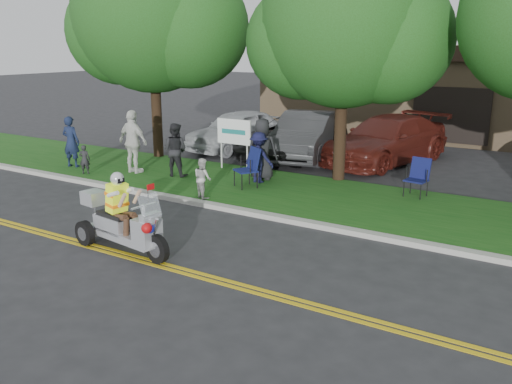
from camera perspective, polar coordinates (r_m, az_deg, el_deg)
The scene contains 23 objects.
ground at distance 11.02m, azimuth -8.87°, elevation -6.58°, with size 120.00×120.00×0.00m, color #28282B.
centerline_near at distance 10.62m, azimuth -10.90°, elevation -7.51°, with size 60.00×0.10×0.01m, color gold.
centerline_far at distance 10.73m, azimuth -10.33°, elevation -7.24°, with size 60.00×0.10×0.01m, color gold.
curb at distance 13.32m, azimuth -0.40°, elevation -2.21°, with size 60.00×0.25×0.12m, color #A8A89E.
grass_verge at distance 15.11m, azimuth 3.92°, elevation -0.12°, with size 60.00×4.00×0.10m, color #144B14.
commercial_building at distance 27.19m, azimuth 21.80°, elevation 9.94°, with size 18.00×8.20×4.00m.
tree_left at distance 19.78m, azimuth -10.67°, elevation 17.35°, with size 6.62×5.40×7.78m.
tree_mid at distance 16.18m, azimuth 9.52°, elevation 16.42°, with size 5.88×4.80×7.05m.
business_sign at distance 17.48m, azimuth -2.33°, elevation 6.06°, with size 1.25×0.06×1.75m.
trike_scooter at distance 11.31m, azimuth -13.99°, elevation -3.21°, with size 2.50×0.94×1.63m.
lawn_chair_a at distance 15.42m, azimuth -0.65°, elevation 2.87°, with size 0.84×0.84×1.14m.
lawn_chair_b at distance 15.16m, azimuth 16.73°, elevation 1.75°, with size 0.61×0.63×1.03m.
spectator_adult_left at distance 18.97m, azimuth -18.89°, elevation 5.04°, with size 0.61×0.40×1.68m, color #151E3B.
spectator_adult_mid at distance 16.86m, azimuth -8.50°, elevation 4.42°, with size 0.80×0.62×1.64m, color black.
spectator_adult_right at distance 17.51m, azimuth -12.80°, elevation 5.18°, with size 1.16×0.48×1.99m, color silver.
spectator_chair_a at distance 15.91m, azimuth 0.30°, elevation 3.67°, with size 0.97×0.56×1.50m, color #131437.
spectator_chair_b at distance 16.24m, azimuth 0.67°, elevation 4.53°, with size 0.90×0.59×1.84m, color black.
child_left at distance 17.87m, azimuth -17.60°, elevation 3.30°, with size 0.34×0.22×0.92m, color black.
child_right at distance 14.40m, azimuth -5.63°, elevation 1.48°, with size 0.52×0.41×1.07m, color beige.
parked_car_far_left at distance 21.49m, azimuth -1.94°, elevation 6.56°, with size 1.86×4.62×1.57m, color #B5B8BD.
parked_car_left at distance 20.00m, azimuth 5.28°, elevation 5.97°, with size 1.76×5.06×1.67m, color #333336.
parked_car_mid at distance 20.09m, azimuth 3.77°, elevation 5.77°, with size 2.45×5.32×1.48m, color black.
parked_car_right at distance 19.61m, azimuth 13.58°, elevation 5.36°, with size 2.28×5.61×1.63m, color #551A13.
Camera 1 is at (6.72, -7.72, 4.09)m, focal length 38.00 mm.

